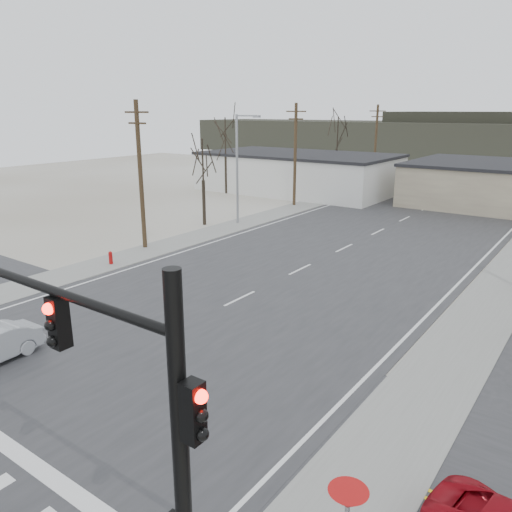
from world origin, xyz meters
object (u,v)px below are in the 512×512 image
at_px(traffic_signal_mast, 101,385).
at_px(fire_hydrant, 111,258).
at_px(car_far_a, 481,191).
at_px(car_far_b, 409,181).

bearing_deg(traffic_signal_mast, fire_hydrant, 141.87).
distance_m(car_far_a, car_far_b, 10.75).
distance_m(fire_hydrant, car_far_b, 43.68).
bearing_deg(traffic_signal_mast, car_far_b, 103.96).
bearing_deg(car_far_b, car_far_a, -44.59).
height_order(traffic_signal_mast, fire_hydrant, traffic_signal_mast).
relative_size(fire_hydrant, car_far_b, 0.24).
bearing_deg(fire_hydrant, traffic_signal_mast, -38.13).
xyz_separation_m(fire_hydrant, car_far_b, (3.75, 43.52, 0.21)).
height_order(fire_hydrant, car_far_b, car_far_b).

